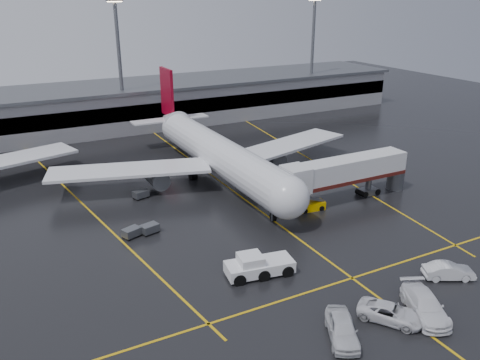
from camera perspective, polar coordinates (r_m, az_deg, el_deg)
ground at (r=66.88m, az=0.72°, el=-2.39°), size 220.00×220.00×0.00m
apron_line_centre at (r=66.88m, az=0.72°, el=-2.38°), size 0.25×90.00×0.02m
apron_line_stop at (r=50.76m, az=12.82°, el=-10.99°), size 60.00×0.25×0.02m
apron_line_left at (r=69.87m, az=-17.95°, el=-2.40°), size 9.99×69.35×0.02m
apron_line_right at (r=83.86m, az=8.33°, el=2.27°), size 7.57×69.64×0.02m
terminal at (r=108.38m, az=-11.53°, el=8.65°), size 122.00×19.00×8.60m
light_mast_mid at (r=99.80m, az=-13.76°, el=13.39°), size 3.00×1.20×25.45m
light_mast_right at (r=119.05m, az=8.38°, el=14.85°), size 3.00×1.20×25.45m
main_airliner at (r=73.57m, az=-2.86°, el=3.27°), size 48.80×45.60×14.10m
jet_bridge at (r=67.12m, az=12.16°, el=0.82°), size 19.90×3.40×6.05m
pushback_tractor at (r=49.66m, az=2.05°, el=-9.92°), size 7.09×3.85×2.41m
belt_loader at (r=64.50m, az=8.17°, el=-2.97°), size 3.78×2.07×2.29m
service_van_a at (r=45.40m, az=16.97°, el=-14.48°), size 5.24×5.97×1.53m
service_van_b at (r=46.99m, az=20.59°, el=-13.38°), size 5.02×7.01×1.88m
service_van_c at (r=53.21m, az=22.96°, el=-9.66°), size 5.17×3.76×1.62m
service_van_d at (r=42.42m, az=11.72°, el=-16.43°), size 4.53×5.92×1.88m
baggage_cart_a at (r=58.75m, az=-10.39°, el=-5.51°), size 2.27×1.77×1.12m
baggage_cart_b at (r=58.26m, az=-12.41°, el=-5.90°), size 2.33×1.93×1.12m
baggage_cart_c at (r=68.78m, az=-11.39°, el=-1.58°), size 2.28×1.80×1.12m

